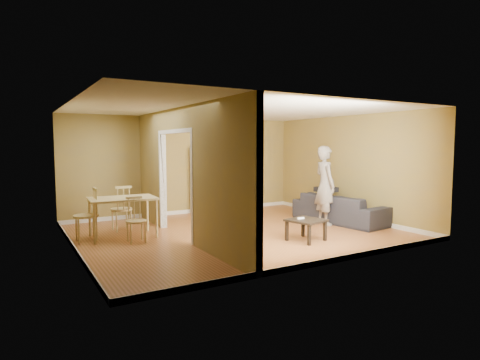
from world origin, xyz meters
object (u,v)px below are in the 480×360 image
object	(u,v)px
bookshelf	(204,180)
coffee_table	(306,223)
person	(325,179)
dining_table	(123,201)
sofa	(340,204)
chair_left	(86,214)
chair_near	(136,220)
chair_far	(121,208)

from	to	relation	value
bookshelf	coffee_table	size ratio (longest dim) A/B	2.86
person	coffee_table	bearing A→B (deg)	139.62
person	coffee_table	xyz separation A→B (m)	(-1.42, -1.05, -0.73)
bookshelf	dining_table	distance (m)	3.25
sofa	chair_left	distance (m)	5.73
chair_left	person	bearing A→B (deg)	77.98
dining_table	chair_near	xyz separation A→B (m)	(0.11, -0.58, -0.29)
sofa	bookshelf	xyz separation A→B (m)	(-2.24, 2.89, 0.46)
chair_near	chair_far	size ratio (longest dim) A/B	0.88
coffee_table	person	bearing A→B (deg)	36.41
dining_table	chair_near	world-z (taller)	chair_near
sofa	chair_near	distance (m)	4.83
person	chair_left	distance (m)	5.28
person	dining_table	distance (m)	4.57
bookshelf	chair_near	distance (m)	3.56
chair_near	coffee_table	bearing A→B (deg)	-25.21
bookshelf	chair_near	world-z (taller)	bookshelf
bookshelf	chair_left	world-z (taller)	bookshelf
sofa	coffee_table	world-z (taller)	sofa
chair_near	chair_far	xyz separation A→B (m)	(0.02, 1.23, 0.06)
sofa	coffee_table	size ratio (longest dim) A/B	3.70
coffee_table	chair_left	size ratio (longest dim) A/B	0.61
person	chair_left	size ratio (longest dim) A/B	2.10
dining_table	chair_far	distance (m)	0.70
chair_far	sofa	bearing A→B (deg)	157.71
person	dining_table	xyz separation A→B (m)	(-4.43, 1.07, -0.36)
coffee_table	chair_near	distance (m)	3.28
person	coffee_table	distance (m)	1.91
chair_left	chair_far	xyz separation A→B (m)	(0.83, 0.58, -0.02)
chair_near	dining_table	bearing A→B (deg)	103.21
person	chair_far	size ratio (longest dim) A/B	2.18
dining_table	bookshelf	bearing A→B (deg)	34.32
person	dining_table	size ratio (longest dim) A/B	1.68
coffee_table	sofa	bearing A→B (deg)	28.90
coffee_table	dining_table	size ratio (longest dim) A/B	0.49
bookshelf	chair_left	bearing A→B (deg)	-152.35
person	chair_near	size ratio (longest dim) A/B	2.48
sofa	person	world-z (taller)	person
person	coffee_table	world-z (taller)	person
coffee_table	chair_far	size ratio (longest dim) A/B	0.64
person	dining_table	world-z (taller)	person
sofa	chair_far	bearing A→B (deg)	63.42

